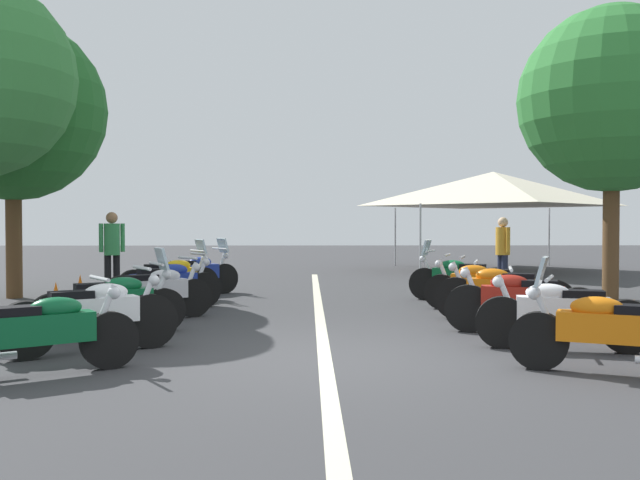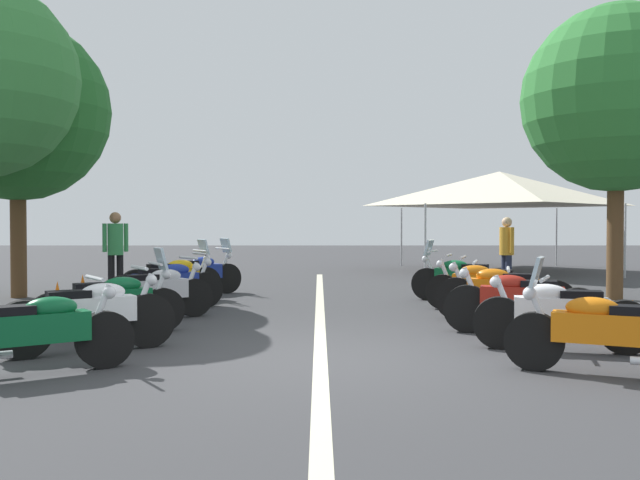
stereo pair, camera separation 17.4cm
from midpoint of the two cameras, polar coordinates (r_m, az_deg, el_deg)
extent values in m
plane|color=#38383A|center=(8.00, -0.24, -9.73)|extent=(80.00, 80.00, 0.00)
cube|color=beige|center=(11.62, -0.47, -6.22)|extent=(18.40, 0.16, 0.01)
cylinder|color=black|center=(7.75, -17.58, -7.87)|extent=(0.45, 0.59, 0.61)
cube|color=#0C592D|center=(7.55, -22.89, -6.78)|extent=(0.84, 1.07, 0.30)
ellipsoid|color=#0C592D|center=(7.57, -21.57, -5.22)|extent=(0.50, 0.58, 0.22)
cube|color=black|center=(7.49, -24.56, -5.47)|extent=(0.48, 0.54, 0.12)
cylinder|color=silver|center=(7.69, -18.03, -5.69)|extent=(0.22, 0.28, 0.58)
cylinder|color=silver|center=(7.65, -18.33, -3.02)|extent=(0.54, 0.37, 0.04)
sphere|color=silver|center=(7.70, -17.25, -4.17)|extent=(0.14, 0.14, 0.14)
cylinder|color=black|center=(8.87, -14.36, -6.48)|extent=(0.47, 0.65, 0.67)
cylinder|color=black|center=(8.54, -23.64, -6.85)|extent=(0.47, 0.65, 0.67)
cube|color=white|center=(8.66, -18.92, -5.50)|extent=(0.81, 1.08, 0.30)
ellipsoid|color=white|center=(8.68, -17.77, -4.15)|extent=(0.49, 0.58, 0.22)
cube|color=black|center=(8.59, -20.36, -4.36)|extent=(0.47, 0.55, 0.12)
cylinder|color=silver|center=(8.82, -14.75, -4.56)|extent=(0.21, 0.28, 0.58)
cylinder|color=silver|center=(8.78, -15.01, -2.23)|extent=(0.55, 0.36, 0.04)
sphere|color=silver|center=(8.83, -14.07, -3.25)|extent=(0.14, 0.14, 0.14)
cylinder|color=silver|center=(8.78, -21.94, -7.28)|extent=(0.35, 0.51, 0.08)
cylinder|color=black|center=(10.14, -13.26, -5.63)|extent=(0.42, 0.61, 0.62)
cylinder|color=black|center=(9.82, -21.65, -5.92)|extent=(0.42, 0.61, 0.62)
cube|color=#0C592D|center=(9.93, -17.39, -4.76)|extent=(0.79, 1.13, 0.30)
ellipsoid|color=#0C592D|center=(9.95, -16.39, -3.58)|extent=(0.48, 0.58, 0.22)
cube|color=black|center=(9.87, -18.65, -3.75)|extent=(0.46, 0.55, 0.12)
cylinder|color=silver|center=(10.09, -13.59, -3.95)|extent=(0.20, 0.29, 0.58)
cylinder|color=silver|center=(10.05, -13.82, -1.91)|extent=(0.56, 0.33, 0.04)
sphere|color=silver|center=(10.10, -13.00, -2.80)|extent=(0.14, 0.14, 0.14)
cylinder|color=silver|center=(10.06, -20.10, -6.27)|extent=(0.34, 0.52, 0.08)
cube|color=silver|center=(10.07, -13.39, -1.51)|extent=(0.37, 0.28, 0.32)
cylinder|color=black|center=(11.62, -10.82, -4.70)|extent=(0.49, 0.59, 0.63)
cylinder|color=black|center=(11.07, -17.12, -5.04)|extent=(0.49, 0.59, 0.63)
cube|color=silver|center=(11.31, -13.90, -3.97)|extent=(0.85, 0.99, 0.30)
ellipsoid|color=silver|center=(11.36, -13.07, -2.92)|extent=(0.52, 0.57, 0.22)
cube|color=black|center=(11.20, -14.93, -3.10)|extent=(0.50, 0.54, 0.12)
cylinder|color=silver|center=(11.56, -11.09, -3.24)|extent=(0.23, 0.27, 0.58)
cylinder|color=silver|center=(11.52, -11.28, -1.46)|extent=(0.52, 0.41, 0.04)
sphere|color=silver|center=(11.60, -10.61, -2.23)|extent=(0.14, 0.14, 0.14)
cylinder|color=silver|center=(11.34, -16.15, -5.36)|extent=(0.39, 0.49, 0.08)
cylinder|color=black|center=(12.88, -9.94, -4.05)|extent=(0.48, 0.62, 0.65)
cylinder|color=black|center=(12.33, -16.42, -4.34)|extent=(0.48, 0.62, 0.65)
cube|color=navy|center=(12.57, -13.11, -3.38)|extent=(0.88, 1.12, 0.30)
ellipsoid|color=navy|center=(12.62, -12.35, -2.45)|extent=(0.51, 0.58, 0.22)
cube|color=black|center=(12.48, -14.05, -2.59)|extent=(0.48, 0.54, 0.12)
cylinder|color=silver|center=(12.83, -10.19, -2.73)|extent=(0.22, 0.28, 0.58)
cylinder|color=silver|center=(12.80, -10.36, -1.13)|extent=(0.54, 0.38, 0.04)
sphere|color=silver|center=(12.87, -9.75, -1.83)|extent=(0.14, 0.14, 0.14)
cylinder|color=silver|center=(12.60, -15.35, -4.65)|extent=(0.37, 0.50, 0.08)
cylinder|color=black|center=(14.03, -10.04, -3.57)|extent=(0.49, 0.64, 0.67)
cylinder|color=black|center=(13.51, -15.41, -3.78)|extent=(0.49, 0.64, 0.67)
cube|color=#EAB214|center=(13.74, -12.68, -2.93)|extent=(0.82, 1.03, 0.30)
ellipsoid|color=#EAB214|center=(13.79, -11.99, -2.08)|extent=(0.50, 0.58, 0.22)
cube|color=black|center=(13.65, -13.54, -2.21)|extent=(0.48, 0.54, 0.12)
cylinder|color=silver|center=(13.98, -10.27, -2.35)|extent=(0.22, 0.28, 0.58)
cylinder|color=silver|center=(13.94, -10.42, -0.88)|extent=(0.54, 0.38, 0.04)
sphere|color=silver|center=(14.01, -9.86, -1.52)|extent=(0.14, 0.14, 0.14)
cylinder|color=silver|center=(13.78, -14.56, -4.10)|extent=(0.37, 0.50, 0.08)
cube|color=silver|center=(13.97, -10.12, -0.59)|extent=(0.37, 0.30, 0.32)
cylinder|color=black|center=(15.36, -8.26, -3.15)|extent=(0.50, 0.61, 0.66)
cylinder|color=black|center=(14.70, -13.42, -3.38)|extent=(0.50, 0.61, 0.66)
cube|color=navy|center=(15.00, -10.79, -2.58)|extent=(0.90, 1.09, 0.30)
ellipsoid|color=navy|center=(15.07, -10.18, -1.80)|extent=(0.52, 0.57, 0.22)
cube|color=black|center=(14.90, -11.55, -1.92)|extent=(0.49, 0.54, 0.12)
cylinder|color=silver|center=(15.31, -8.47, -2.05)|extent=(0.23, 0.28, 0.58)
cylinder|color=silver|center=(15.28, -8.60, -0.70)|extent=(0.53, 0.40, 0.04)
sphere|color=silver|center=(15.36, -8.11, -1.29)|extent=(0.14, 0.14, 0.14)
cylinder|color=silver|center=(15.00, -12.64, -3.66)|extent=(0.39, 0.49, 0.08)
cube|color=silver|center=(15.31, -8.34, -0.43)|extent=(0.36, 0.31, 0.32)
cylinder|color=black|center=(7.68, 16.96, -7.94)|extent=(0.38, 0.61, 0.61)
cube|color=orange|center=(7.60, 22.59, -6.71)|extent=(0.72, 1.15, 0.30)
ellipsoid|color=orange|center=(7.58, 21.24, -5.19)|extent=(0.45, 0.58, 0.22)
cube|color=black|center=(7.58, 24.28, -5.37)|extent=(0.44, 0.54, 0.12)
cylinder|color=silver|center=(7.63, 17.42, -5.73)|extent=(0.18, 0.29, 0.58)
cylinder|color=silver|center=(7.59, 17.74, -3.03)|extent=(0.58, 0.29, 0.04)
sphere|color=silver|center=(7.62, 16.61, -4.22)|extent=(0.14, 0.14, 0.14)
cube|color=silver|center=(7.59, 17.14, -2.50)|extent=(0.38, 0.26, 0.32)
cylinder|color=black|center=(8.84, 14.22, -6.59)|extent=(0.30, 0.66, 0.64)
cylinder|color=black|center=(8.97, 23.44, -6.55)|extent=(0.30, 0.66, 0.64)
cube|color=white|center=(8.85, 18.87, -5.44)|extent=(0.55, 1.12, 0.30)
ellipsoid|color=white|center=(8.82, 17.71, -4.15)|extent=(0.38, 0.57, 0.22)
cube|color=black|center=(8.86, 20.30, -4.28)|extent=(0.37, 0.53, 0.12)
cylinder|color=silver|center=(8.81, 14.62, -4.66)|extent=(0.14, 0.30, 0.58)
cylinder|color=silver|center=(8.78, 14.90, -2.32)|extent=(0.61, 0.20, 0.04)
sphere|color=silver|center=(8.79, 13.91, -3.36)|extent=(0.14, 0.14, 0.14)
cylinder|color=silver|center=(8.76, 21.78, -7.36)|extent=(0.22, 0.55, 0.08)
cylinder|color=black|center=(10.05, 11.65, -5.53)|extent=(0.33, 0.68, 0.67)
cylinder|color=black|center=(10.06, 20.08, -5.58)|extent=(0.33, 0.68, 0.67)
cube|color=maroon|center=(10.01, 15.87, -4.55)|extent=(0.59, 1.15, 0.30)
ellipsoid|color=maroon|center=(9.99, 14.85, -3.40)|extent=(0.40, 0.57, 0.22)
cube|color=black|center=(9.99, 17.15, -3.53)|extent=(0.39, 0.53, 0.12)
cylinder|color=silver|center=(10.01, 12.00, -3.83)|extent=(0.15, 0.30, 0.58)
cylinder|color=silver|center=(9.99, 12.24, -1.78)|extent=(0.61, 0.22, 0.04)
sphere|color=silver|center=(10.01, 11.38, -2.69)|extent=(0.14, 0.14, 0.14)
cylinder|color=silver|center=(9.87, 18.45, -6.29)|extent=(0.23, 0.55, 0.08)
cylinder|color=black|center=(11.36, 10.70, -4.72)|extent=(0.35, 0.68, 0.67)
cylinder|color=black|center=(11.28, 18.31, -4.81)|extent=(0.35, 0.68, 0.67)
cube|color=orange|center=(11.28, 14.49, -3.87)|extent=(0.63, 1.17, 0.30)
ellipsoid|color=orange|center=(11.28, 13.59, -2.85)|extent=(0.41, 0.58, 0.22)
cube|color=black|center=(11.26, 15.62, -2.97)|extent=(0.40, 0.54, 0.12)
cylinder|color=silver|center=(11.33, 11.00, -3.22)|extent=(0.16, 0.30, 0.58)
cylinder|color=silver|center=(11.30, 11.21, -1.40)|extent=(0.60, 0.24, 0.04)
sphere|color=silver|center=(11.33, 10.46, -2.20)|extent=(0.14, 0.14, 0.14)
cylinder|color=silver|center=(11.12, 16.76, -5.42)|extent=(0.25, 0.55, 0.08)
cylinder|color=black|center=(12.64, 9.58, -4.21)|extent=(0.34, 0.64, 0.63)
cylinder|color=black|center=(12.51, 16.38, -4.31)|extent=(0.34, 0.64, 0.63)
cube|color=orange|center=(12.54, 12.97, -3.44)|extent=(0.64, 1.16, 0.30)
ellipsoid|color=orange|center=(12.54, 12.15, -2.52)|extent=(0.42, 0.58, 0.22)
cube|color=black|center=(12.50, 13.98, -2.64)|extent=(0.40, 0.54, 0.12)
cylinder|color=silver|center=(12.61, 9.86, -2.86)|extent=(0.16, 0.30, 0.58)
cylinder|color=silver|center=(12.58, 10.05, -1.22)|extent=(0.60, 0.24, 0.04)
sphere|color=silver|center=(12.61, 9.37, -1.94)|extent=(0.14, 0.14, 0.14)
cylinder|color=silver|center=(12.35, 14.96, -4.81)|extent=(0.26, 0.55, 0.08)
cylinder|color=black|center=(14.09, 8.31, -3.59)|extent=(0.40, 0.64, 0.65)
cylinder|color=black|center=(13.76, 14.20, -3.74)|extent=(0.40, 0.64, 0.65)
cube|color=#0C592D|center=(13.89, 11.22, -2.93)|extent=(0.73, 1.13, 0.30)
ellipsoid|color=#0C592D|center=(13.92, 10.51, -2.09)|extent=(0.46, 0.58, 0.22)
cube|color=black|center=(13.83, 12.12, -2.20)|extent=(0.44, 0.55, 0.12)
cylinder|color=silver|center=(14.06, 8.55, -2.38)|extent=(0.19, 0.29, 0.58)
cylinder|color=silver|center=(14.03, 8.71, -0.91)|extent=(0.58, 0.30, 0.04)
sphere|color=silver|center=(14.07, 8.12, -1.55)|extent=(0.14, 0.14, 0.14)
cylinder|color=silver|center=(13.65, 12.85, -4.18)|extent=(0.31, 0.53, 0.08)
cube|color=silver|center=(14.04, 8.40, -0.62)|extent=(0.38, 0.26, 0.32)
cube|color=orange|center=(13.33, -19.49, -5.27)|extent=(0.36, 0.36, 0.03)
cone|color=orange|center=(13.30, -19.50, -3.99)|extent=(0.26, 0.26, 0.60)
cylinder|color=white|center=(13.29, -19.50, -3.88)|extent=(0.19, 0.19, 0.07)
cube|color=orange|center=(9.35, 23.93, -8.13)|extent=(0.36, 0.36, 0.03)
cone|color=orange|center=(9.31, 23.95, -6.31)|extent=(0.26, 0.26, 0.60)
cylinder|color=white|center=(9.30, 23.95, -6.16)|extent=(0.19, 0.19, 0.07)
cube|color=orange|center=(11.90, -21.30, -6.08)|extent=(0.36, 0.36, 0.03)
cone|color=orange|center=(11.87, -21.32, -4.64)|extent=(0.26, 0.26, 0.60)
cylinder|color=white|center=(11.87, -21.32, -4.52)|extent=(0.19, 0.19, 0.07)
cylinder|color=#1E2338|center=(16.16, 14.36, -2.65)|extent=(0.14, 0.14, 0.83)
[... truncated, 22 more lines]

